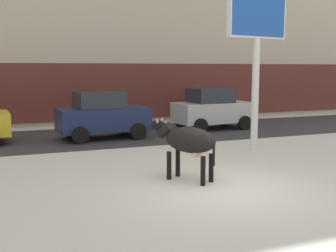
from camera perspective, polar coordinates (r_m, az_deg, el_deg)
The scene contains 8 objects.
ground_plane at distance 9.96m, azimuth 7.57°, elevation -8.36°, with size 120.00×120.00×0.00m, color silver.
road_strip at distance 17.73m, azimuth -6.05°, elevation -1.22°, with size 60.00×5.60×0.01m, color #333338.
building_facade at distance 24.58m, azimuth -10.87°, elevation 16.34°, with size 44.00×6.10×13.00m.
cow_black at distance 10.41m, azimuth 2.65°, elevation -1.99°, with size 1.38×1.82×1.54m.
billboard at distance 14.71m, azimuth 11.91°, elevation 13.67°, with size 2.51×0.73×5.56m.
car_navy_hatchback at distance 16.90m, azimuth -8.80°, elevation 1.45°, with size 3.60×2.09×1.86m.
car_silver_hatchback at distance 19.43m, azimuth 5.97°, elevation 2.31°, with size 3.60×2.09×1.86m.
pedestrian_near_billboard at distance 22.14m, azimuth 4.00°, elevation 2.87°, with size 0.36×0.24×1.73m.
Camera 1 is at (-4.72, -8.33, 2.75)m, focal length 45.38 mm.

